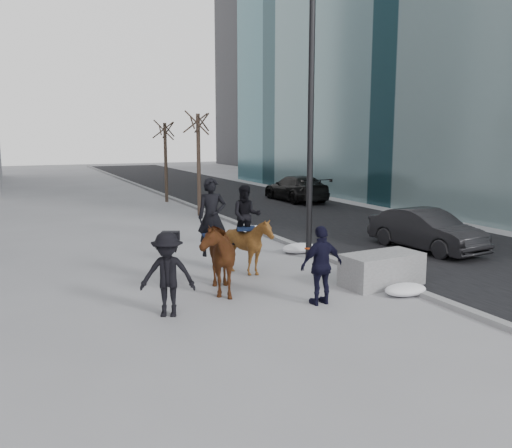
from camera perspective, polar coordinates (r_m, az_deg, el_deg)
name	(u,v)px	position (r m, az deg, el deg)	size (l,w,h in m)	color
ground	(277,295)	(12.76, 2.27, -7.47)	(120.00, 120.00, 0.00)	gray
road	(316,217)	(24.63, 6.29, 0.73)	(8.00, 90.00, 0.01)	black
curb	(234,222)	(22.85, -2.36, 0.24)	(0.25, 90.00, 0.12)	gray
planter	(382,269)	(13.81, 13.10, -4.68)	(2.00, 1.00, 0.80)	#939396
car_near	(426,230)	(18.25, 17.49, -0.61)	(1.40, 4.03, 1.33)	black
car_far	(296,188)	(30.49, 4.22, 3.78)	(2.03, 4.98, 1.45)	black
tree_near	(199,160)	(24.91, -6.06, 6.76)	(1.20, 1.20, 5.14)	#392921
tree_far	(166,158)	(30.31, -9.49, 6.83)	(1.20, 1.20, 4.80)	#33291E
mounted_left	(214,250)	(12.80, -4.43, -2.79)	(1.36, 2.24, 2.70)	#4F2D0F
mounted_right	(248,239)	(14.40, -0.85, -1.59)	(1.68, 1.77, 2.38)	#49270E
feeder	(322,265)	(11.95, 6.91, -4.34)	(1.04, 0.87, 1.75)	black
camera_crew	(168,274)	(11.24, -9.28, -5.23)	(1.30, 1.07, 1.75)	black
lamppost	(308,90)	(16.35, 5.48, 13.91)	(0.25, 2.22, 9.09)	black
snow_piles	(301,249)	(17.12, 4.75, -2.61)	(1.18, 9.54, 0.30)	white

